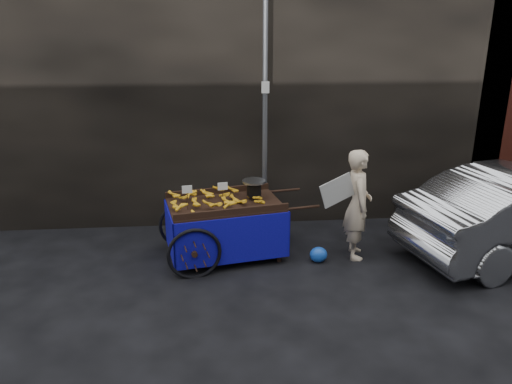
{
  "coord_description": "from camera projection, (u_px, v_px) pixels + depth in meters",
  "views": [
    {
      "loc": [
        -0.51,
        -6.53,
        3.36
      ],
      "look_at": [
        0.09,
        0.5,
        0.95
      ],
      "focal_mm": 35.0,
      "sensor_mm": 36.0,
      "label": 1
    }
  ],
  "objects": [
    {
      "name": "plastic_bag",
      "position": [
        318.0,
        255.0,
        7.33
      ],
      "size": [
        0.26,
        0.21,
        0.23
      ],
      "primitive_type": "ellipsoid",
      "color": "blue",
      "rests_on": "ground"
    },
    {
      "name": "vendor",
      "position": [
        358.0,
        204.0,
        7.31
      ],
      "size": [
        0.88,
        0.64,
        1.65
      ],
      "rotation": [
        0.0,
        0.0,
        1.45
      ],
      "color": "beige",
      "rests_on": "ground"
    },
    {
      "name": "ground",
      "position": [
        253.0,
        264.0,
        7.29
      ],
      "size": [
        80.0,
        80.0,
        0.0
      ],
      "primitive_type": "plane",
      "color": "black",
      "rests_on": "ground"
    },
    {
      "name": "street_pole",
      "position": [
        265.0,
        112.0,
        7.89
      ],
      "size": [
        0.12,
        0.1,
        4.0
      ],
      "color": "slate",
      "rests_on": "ground"
    },
    {
      "name": "building_wall",
      "position": [
        263.0,
        72.0,
        8.96
      ],
      "size": [
        13.5,
        2.0,
        5.0
      ],
      "color": "black",
      "rests_on": "ground"
    },
    {
      "name": "banana_cart",
      "position": [
        221.0,
        209.0,
        7.31
      ],
      "size": [
        2.41,
        1.42,
        1.23
      ],
      "rotation": [
        0.0,
        0.0,
        0.19
      ],
      "color": "black",
      "rests_on": "ground"
    }
  ]
}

